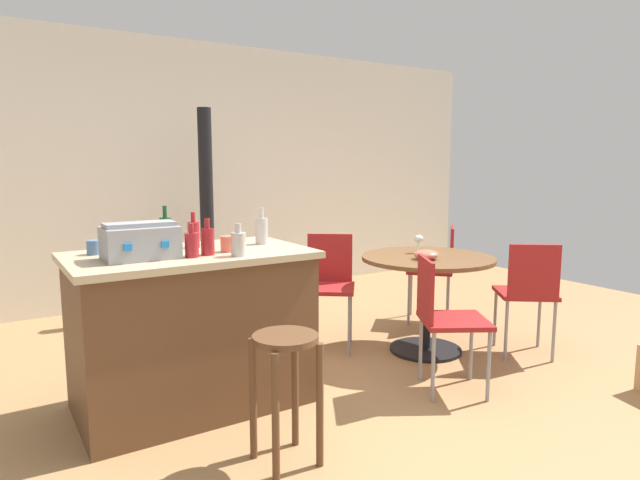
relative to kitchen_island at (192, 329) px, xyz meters
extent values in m
plane|color=#A37A4C|center=(0.71, -0.45, -0.47)|extent=(8.80, 8.80, 0.00)
cube|color=silver|center=(0.71, 2.60, 0.88)|extent=(8.00, 0.10, 2.70)
cube|color=brown|center=(0.00, 0.00, -0.02)|extent=(1.31, 0.75, 0.89)
cube|color=tan|center=(0.00, 0.00, 0.44)|extent=(1.37, 0.81, 0.04)
cylinder|color=brown|center=(0.28, -0.74, -0.16)|extent=(0.04, 0.04, 0.61)
cylinder|color=brown|center=(0.04, -0.74, -0.16)|extent=(0.04, 0.04, 0.61)
cylinder|color=brown|center=(0.04, -0.98, -0.16)|extent=(0.04, 0.04, 0.61)
cylinder|color=brown|center=(0.28, -0.98, -0.16)|extent=(0.04, 0.04, 0.61)
cylinder|color=brown|center=(0.16, -0.86, 0.16)|extent=(0.32, 0.32, 0.03)
cylinder|color=black|center=(1.84, -0.05, -0.46)|extent=(0.55, 0.55, 0.02)
cylinder|color=black|center=(1.84, -0.05, -0.11)|extent=(0.07, 0.07, 0.71)
cylinder|color=brown|center=(1.84, -0.05, 0.26)|extent=(1.00, 1.00, 0.03)
cube|color=maroon|center=(1.46, -0.69, -0.01)|extent=(0.55, 0.55, 0.03)
cube|color=maroon|center=(1.30, -0.60, 0.19)|extent=(0.20, 0.32, 0.40)
cylinder|color=gray|center=(1.40, -0.46, -0.25)|extent=(0.02, 0.02, 0.45)
cylinder|color=gray|center=(1.23, -0.76, -0.25)|extent=(0.02, 0.02, 0.45)
cylinder|color=gray|center=(1.52, -0.93, -0.25)|extent=(0.02, 0.02, 0.45)
cylinder|color=gray|center=(1.70, -0.63, -0.25)|extent=(0.02, 0.02, 0.45)
cube|color=maroon|center=(2.42, -0.49, 0.00)|extent=(0.56, 0.56, 0.03)
cube|color=maroon|center=(2.31, -0.64, 0.20)|extent=(0.30, 0.24, 0.40)
cylinder|color=gray|center=(2.18, -0.52, -0.24)|extent=(0.02, 0.02, 0.46)
cylinder|color=gray|center=(2.45, -0.73, -0.24)|extent=(0.02, 0.02, 0.46)
cylinder|color=gray|center=(2.66, -0.46, -0.24)|extent=(0.02, 0.02, 0.46)
cylinder|color=gray|center=(2.39, -0.25, -0.24)|extent=(0.02, 0.02, 0.46)
cube|color=maroon|center=(2.42, 0.53, 0.01)|extent=(0.57, 0.57, 0.03)
cube|color=maroon|center=(2.55, 0.39, 0.21)|extent=(0.27, 0.27, 0.40)
cylinder|color=gray|center=(2.42, 0.29, -0.23)|extent=(0.02, 0.02, 0.47)
cylinder|color=gray|center=(2.66, 0.53, -0.23)|extent=(0.02, 0.02, 0.47)
cylinder|color=gray|center=(2.42, 0.77, -0.23)|extent=(0.02, 0.02, 0.47)
cylinder|color=gray|center=(2.18, 0.53, -0.23)|extent=(0.02, 0.02, 0.47)
cube|color=maroon|center=(1.23, 0.40, 0.02)|extent=(0.56, 0.56, 0.03)
cube|color=maroon|center=(1.35, 0.56, 0.22)|extent=(0.30, 0.24, 0.40)
cylinder|color=gray|center=(1.47, 0.44, -0.23)|extent=(0.02, 0.02, 0.47)
cylinder|color=gray|center=(1.20, 0.64, -0.23)|extent=(0.02, 0.02, 0.47)
cylinder|color=gray|center=(0.99, 0.37, -0.23)|extent=(0.02, 0.02, 0.47)
cylinder|color=gray|center=(1.27, 0.17, -0.23)|extent=(0.02, 0.02, 0.47)
cylinder|color=black|center=(0.84, 1.93, -0.44)|extent=(0.37, 0.37, 0.06)
cylinder|color=black|center=(0.84, 1.93, -0.13)|extent=(0.44, 0.44, 0.55)
cube|color=#2D2826|center=(0.84, 1.71, -0.13)|extent=(0.20, 0.02, 0.20)
cylinder|color=black|center=(0.84, 1.93, 0.82)|extent=(0.13, 0.13, 1.35)
cube|color=gray|center=(-0.30, -0.08, 0.55)|extent=(0.38, 0.26, 0.17)
cube|color=gray|center=(-0.30, -0.08, 0.65)|extent=(0.36, 0.15, 0.02)
cube|color=blue|center=(-0.39, -0.21, 0.55)|extent=(0.04, 0.01, 0.04)
cube|color=blue|center=(-0.20, -0.21, 0.55)|extent=(0.04, 0.01, 0.04)
cylinder|color=maroon|center=(0.08, 0.15, 0.54)|extent=(0.07, 0.07, 0.16)
cylinder|color=maroon|center=(0.08, 0.15, 0.65)|extent=(0.03, 0.03, 0.06)
cylinder|color=maroon|center=(0.05, -0.15, 0.54)|extent=(0.08, 0.08, 0.15)
cylinder|color=maroon|center=(0.05, -0.15, 0.64)|extent=(0.03, 0.03, 0.06)
cylinder|color=#B7B2AD|center=(0.50, 0.06, 0.55)|extent=(0.08, 0.08, 0.17)
cylinder|color=#B7B2AD|center=(0.50, 0.06, 0.66)|extent=(0.03, 0.03, 0.06)
cylinder|color=#B7B2AD|center=(0.18, -0.28, 0.53)|extent=(0.08, 0.08, 0.13)
cylinder|color=#B7B2AD|center=(0.18, -0.28, 0.62)|extent=(0.03, 0.03, 0.05)
cylinder|color=#194C23|center=(-0.06, 0.25, 0.56)|extent=(0.07, 0.07, 0.19)
cylinder|color=#194C23|center=(-0.06, 0.25, 0.68)|extent=(0.03, 0.03, 0.07)
cylinder|color=maroon|center=(-0.05, -0.18, 0.53)|extent=(0.08, 0.08, 0.13)
cylinder|color=maroon|center=(-0.05, -0.18, 0.62)|extent=(0.03, 0.03, 0.05)
cylinder|color=#DB6651|center=(0.19, -0.11, 0.51)|extent=(0.09, 0.09, 0.09)
torus|color=#DB6651|center=(0.25, -0.11, 0.51)|extent=(0.05, 0.01, 0.05)
cylinder|color=#4C7099|center=(-0.49, 0.20, 0.50)|extent=(0.08, 0.08, 0.08)
torus|color=#4C7099|center=(-0.44, 0.20, 0.51)|extent=(0.05, 0.01, 0.05)
cylinder|color=#DB6651|center=(-0.19, 0.21, 0.51)|extent=(0.08, 0.08, 0.10)
torus|color=#DB6651|center=(-0.14, 0.21, 0.52)|extent=(0.05, 0.01, 0.05)
cylinder|color=silver|center=(1.89, 0.11, 0.28)|extent=(0.06, 0.06, 0.00)
cylinder|color=silver|center=(1.89, 0.11, 0.32)|extent=(0.01, 0.01, 0.08)
ellipsoid|color=silver|center=(1.89, 0.11, 0.39)|extent=(0.07, 0.07, 0.06)
ellipsoid|color=#DB6651|center=(1.73, -0.14, 0.31)|extent=(0.18, 0.18, 0.07)
camera|label=1|loc=(-1.03, -3.05, 0.98)|focal=30.59mm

